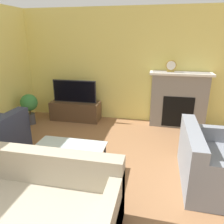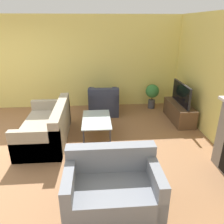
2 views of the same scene
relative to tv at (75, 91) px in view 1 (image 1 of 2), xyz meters
name	(u,v)px [view 1 (image 1 of 2)]	position (x,y,z in m)	size (l,w,h in m)	color
wall_back	(120,66)	(1.10, 0.35, 0.60)	(7.89, 0.06, 2.70)	#EADB72
fireplace	(178,99)	(2.52, 0.13, -0.08)	(1.37, 0.42, 1.29)	gray
tv_stand	(76,111)	(0.00, 0.00, -0.51)	(1.25, 0.47, 0.48)	brown
tv	(75,91)	(0.00, 0.00, 0.00)	(1.11, 0.06, 0.55)	#232328
couch_sectional	(36,208)	(0.82, -3.32, -0.46)	(1.82, 0.94, 0.82)	#9E937F
couch_loveseat	(210,165)	(2.84, -2.03, -0.46)	(0.87, 1.31, 0.82)	gray
coffee_table	(69,150)	(0.74, -2.22, -0.35)	(1.10, 0.63, 0.44)	#333338
potted_plant	(29,105)	(-0.97, -0.50, -0.27)	(0.40, 0.40, 0.75)	#47474C
mantel_clock	(171,66)	(2.28, 0.13, 0.67)	(0.24, 0.07, 0.27)	#B79338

